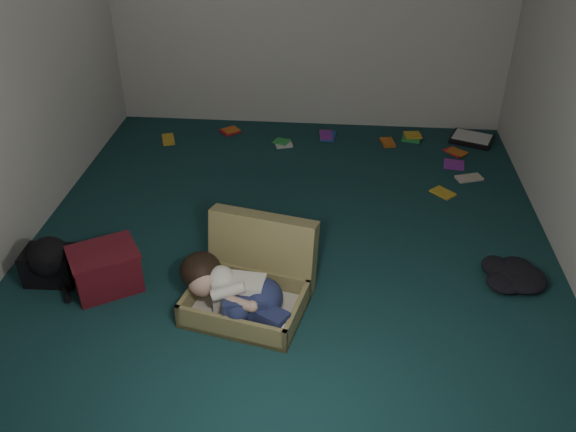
# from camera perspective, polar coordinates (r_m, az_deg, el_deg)

# --- Properties ---
(floor) EXTENTS (4.50, 4.50, 0.00)m
(floor) POSITION_cam_1_polar(r_m,az_deg,el_deg) (4.69, 0.16, -2.60)
(floor) COLOR #133538
(floor) RESTS_ON ground
(wall_front) EXTENTS (4.50, 0.00, 4.50)m
(wall_front) POSITION_cam_1_polar(r_m,az_deg,el_deg) (2.14, -5.05, -9.10)
(wall_front) COLOR silver
(wall_front) RESTS_ON ground
(suitcase) EXTENTS (0.89, 0.87, 0.55)m
(suitcase) POSITION_cam_1_polar(r_m,az_deg,el_deg) (4.08, -3.32, -6.00)
(suitcase) COLOR olive
(suitcase) RESTS_ON floor
(person) EXTENTS (0.77, 0.52, 0.34)m
(person) POSITION_cam_1_polar(r_m,az_deg,el_deg) (3.94, -5.02, -6.97)
(person) COLOR white
(person) RESTS_ON suitcase
(maroon_bin) EXTENTS (0.57, 0.53, 0.31)m
(maroon_bin) POSITION_cam_1_polar(r_m,az_deg,el_deg) (4.37, -16.69, -4.78)
(maroon_bin) COLOR #58111B
(maroon_bin) RESTS_ON floor
(backpack) EXTENTS (0.45, 0.36, 0.27)m
(backpack) POSITION_cam_1_polar(r_m,az_deg,el_deg) (4.58, -21.32, -4.23)
(backpack) COLOR black
(backpack) RESTS_ON floor
(clothing_pile) EXTENTS (0.54, 0.49, 0.14)m
(clothing_pile) POSITION_cam_1_polar(r_m,az_deg,el_deg) (4.57, 20.53, -5.11)
(clothing_pile) COLOR black
(clothing_pile) RESTS_ON floor
(paper_tray) EXTENTS (0.48, 0.43, 0.06)m
(paper_tray) POSITION_cam_1_polar(r_m,az_deg,el_deg) (6.50, 16.81, 6.92)
(paper_tray) COLOR black
(paper_tray) RESTS_ON floor
(book_scatter) EXTENTS (3.11, 1.31, 0.02)m
(book_scatter) POSITION_cam_1_polar(r_m,az_deg,el_deg) (6.07, 6.69, 6.06)
(book_scatter) COLOR gold
(book_scatter) RESTS_ON floor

